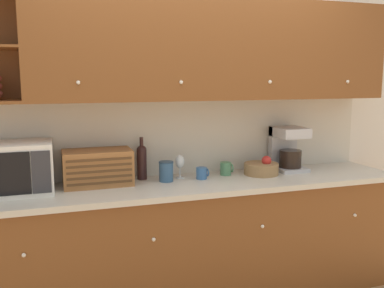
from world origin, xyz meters
The scene contains 14 objects.
ground_plane centered at (0.00, 0.00, 0.00)m, with size 24.00×24.00×0.00m, color #9E754C.
wall_back centered at (0.00, 0.03, 1.30)m, with size 5.55×0.06×2.60m.
counter_unit centered at (0.00, -0.30, 0.46)m, with size 3.17×0.63×0.91m.
backsplash_panel centered at (0.00, -0.01, 1.21)m, with size 3.15×0.01×0.59m.
upper_cabinets centered at (0.16, -0.18, 1.87)m, with size 3.15×0.38×0.73m.
microwave centered at (-1.25, -0.22, 1.08)m, with size 0.52×0.39×0.34m.
bread_box centered at (-0.69, -0.17, 1.04)m, with size 0.48×0.28×0.25m.
wine_bottle centered at (-0.36, -0.10, 1.05)m, with size 0.07×0.07×0.32m.
storage_canister centered at (-0.20, -0.22, 0.99)m, with size 0.11×0.11×0.15m.
wine_glass centered at (-0.08, -0.15, 1.03)m, with size 0.07×0.07×0.18m.
mug centered at (0.07, -0.23, 0.95)m, with size 0.09×0.08×0.09m.
mug_blue_second centered at (0.30, -0.17, 0.96)m, with size 0.10×0.09×0.10m.
fruit_basket centered at (0.57, -0.24, 0.96)m, with size 0.27×0.27×0.15m.
coffee_maker centered at (0.85, -0.15, 1.09)m, with size 0.24×0.28×0.36m.
Camera 1 is at (-0.99, -3.19, 1.66)m, focal length 40.00 mm.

